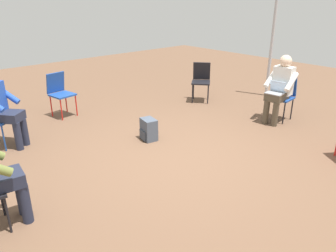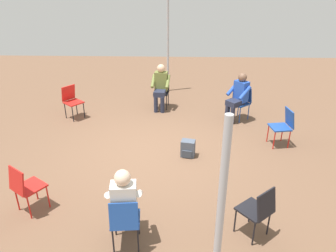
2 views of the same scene
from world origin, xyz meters
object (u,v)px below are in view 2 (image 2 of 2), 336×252
chair_southeast (258,209)px  backpack_near_laptop_user (188,149)px  chair_south (125,220)px  person_in_olive (161,85)px  chair_southwest (25,186)px  chair_northeast (242,101)px  person_in_blue (238,95)px  person_with_laptop (125,200)px  chair_northwest (72,100)px  chair_east (283,125)px  chair_north (162,90)px

chair_southeast → backpack_near_laptop_user: size_ratio=2.36×
chair_southeast → chair_south: 1.87m
chair_south → person_in_olive: (0.23, 5.06, 0.20)m
chair_southwest → person_in_olive: (1.90, 4.35, 0.20)m
chair_northeast → person_in_blue: bearing=90.0°
person_with_laptop → person_in_blue: size_ratio=1.00×
chair_south → person_in_olive: bearing=82.2°
chair_northwest → person_in_blue: size_ratio=0.69×
person_with_laptop → person_in_olive: 4.90m
chair_northwest → chair_east: bearing=115.2°
chair_southwest → chair_southeast: bearing=27.7°
chair_north → person_in_olive: person_in_olive is taller
chair_southeast → chair_northeast: size_ratio=1.00×
person_in_blue → chair_southwest: bearing=93.0°
chair_southeast → chair_northeast: bearing=43.2°
chair_southwest → chair_east: size_ratio=1.00×
person_with_laptop → person_in_blue: (2.23, 4.19, 0.00)m
person_with_laptop → chair_southeast: bearing=-2.0°
chair_southeast → chair_south: bearing=148.3°
chair_south → person_with_laptop: size_ratio=0.69×
chair_northwest → person_in_blue: person_in_blue is taller
chair_northeast → person_in_blue: 0.26m
chair_northwest → person_in_blue: 4.26m
chair_southwest → chair_north: 4.90m
chair_east → chair_north: bearing=42.9°
chair_north → chair_northeast: (2.10, -0.76, 0.00)m
chair_southeast → person_in_olive: bearing=68.7°
chair_southeast → chair_south: size_ratio=1.00×
chair_northeast → backpack_near_laptop_user: chair_northeast is taller
person_with_laptop → person_in_olive: bearing=81.9°
chair_east → person_with_laptop: size_ratio=0.69×
chair_east → person_with_laptop: bearing=124.8°
chair_south → chair_northwest: (-2.04, 4.40, 0.00)m
chair_southeast → chair_northwest: same height
chair_northwest → person_in_olive: bearing=146.1°
chair_southwest → person_with_laptop: size_ratio=0.69×
chair_north → person_in_blue: size_ratio=0.69×
chair_northwest → backpack_near_laptop_user: size_ratio=2.36×
chair_northeast → person_with_laptop: person_with_laptop is taller
chair_south → person_in_olive: person_in_olive is taller
chair_northeast → person_in_olive: (-2.12, 0.59, 0.20)m
chair_south → chair_north: (0.25, 5.22, 0.00)m
chair_northwest → person_with_laptop: size_ratio=0.69×
chair_south → backpack_near_laptop_user: size_ratio=2.36×
chair_southeast → chair_east: same height
person_with_laptop → person_in_blue: bearing=56.7°
person_with_laptop → chair_north: bearing=81.8°
chair_southwest → person_in_olive: person_in_olive is taller
chair_south → chair_north: size_ratio=1.00×
person_in_olive → chair_northwest: bearing=23.1°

